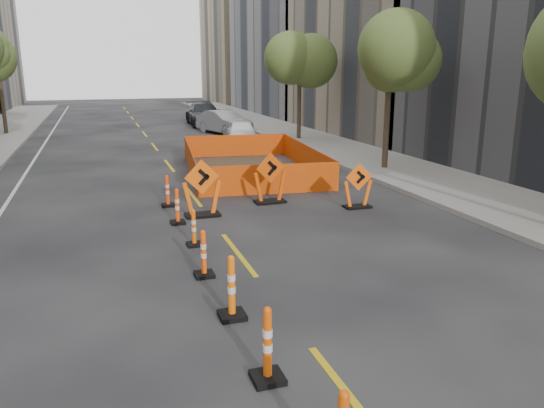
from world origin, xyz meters
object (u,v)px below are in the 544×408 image
object	(u,v)px
channelizer_2	(268,344)
parked_car_near	(242,132)
channelizer_7	(167,191)
parked_car_far	(204,114)
chevron_sign_center	(270,178)
parked_car_mid	(224,122)
chevron_sign_right	(358,186)
channelizer_5	(194,228)
channelizer_3	(232,287)
channelizer_6	(177,206)
channelizer_4	(204,253)
chevron_sign_left	(202,188)

from	to	relation	value
channelizer_2	parked_car_near	distance (m)	23.47
channelizer_7	parked_car_far	distance (m)	24.06
channelizer_7	chevron_sign_center	xyz separation A→B (m)	(3.15, -0.55, 0.32)
parked_car_near	parked_car_mid	size ratio (longest dim) A/B	0.88
channelizer_7	chevron_sign_right	size ratio (longest dim) A/B	0.71
channelizer_5	channelizer_3	bearing A→B (deg)	-90.81
channelizer_2	channelizer_6	bearing A→B (deg)	90.37
channelizer_4	channelizer_2	bearing A→B (deg)	-88.57
chevron_sign_left	channelizer_7	bearing A→B (deg)	113.98
channelizer_3	channelizer_7	size ratio (longest dim) A/B	1.15
channelizer_4	channelizer_6	bearing A→B (deg)	89.31
chevron_sign_right	parked_car_mid	distance (m)	19.65
channelizer_7	chevron_sign_right	bearing A→B (deg)	-19.70
channelizer_4	channelizer_7	size ratio (longest dim) A/B	1.01
channelizer_3	parked_car_far	size ratio (longest dim) A/B	0.20
channelizer_6	parked_car_mid	xyz separation A→B (m)	(5.90, 19.66, 0.25)
channelizer_7	chevron_sign_left	bearing A→B (deg)	-60.90
channelizer_2	chevron_sign_left	distance (m)	8.56
chevron_sign_center	parked_car_far	xyz separation A→B (m)	(2.56, 23.92, 0.01)
channelizer_3	channelizer_4	world-z (taller)	channelizer_3
parked_car_near	channelizer_2	bearing A→B (deg)	-92.26
channelizer_6	chevron_sign_center	xyz separation A→B (m)	(3.14, 1.44, 0.31)
chevron_sign_right	parked_car_far	world-z (taller)	parked_car_far
channelizer_6	channelizer_7	distance (m)	1.99
channelizer_5	chevron_sign_center	size ratio (longest dim) A/B	0.56
channelizer_2	chevron_sign_left	world-z (taller)	chevron_sign_left
channelizer_7	channelizer_5	bearing A→B (deg)	-88.37
channelizer_3	channelizer_4	bearing A→B (deg)	92.71
channelizer_2	channelizer_6	size ratio (longest dim) A/B	1.11
channelizer_7	parked_car_far	world-z (taller)	parked_car_far
channelizer_5	chevron_sign_center	xyz separation A→B (m)	(3.03, 3.44, 0.35)
channelizer_2	channelizer_7	bearing A→B (deg)	90.36
channelizer_4	channelizer_7	distance (m)	5.98
channelizer_4	parked_car_mid	world-z (taller)	parked_car_mid
channelizer_2	chevron_sign_center	world-z (taller)	chevron_sign_center
chevron_sign_right	channelizer_2	bearing A→B (deg)	-120.18
chevron_sign_center	parked_car_near	bearing A→B (deg)	68.28
channelizer_3	parked_car_far	world-z (taller)	parked_car_far
channelizer_3	channelizer_6	distance (m)	5.98
channelizer_5	chevron_sign_center	bearing A→B (deg)	48.56
channelizer_7	chevron_sign_right	xyz separation A→B (m)	(5.51, -1.97, 0.20)
channelizer_4	channelizer_6	world-z (taller)	channelizer_4
parked_car_mid	chevron_sign_left	bearing A→B (deg)	-125.69
parked_car_near	chevron_sign_left	bearing A→B (deg)	-97.44
channelizer_5	parked_car_near	xyz separation A→B (m)	(5.68, 16.78, 0.23)
chevron_sign_left	chevron_sign_right	distance (m)	4.74
chevron_sign_left	channelizer_6	bearing A→B (deg)	-150.48
channelizer_7	channelizer_4	bearing A→B (deg)	-90.36
parked_car_mid	parked_car_far	xyz separation A→B (m)	(-0.20, 5.70, 0.07)
channelizer_7	parked_car_far	bearing A→B (deg)	76.27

